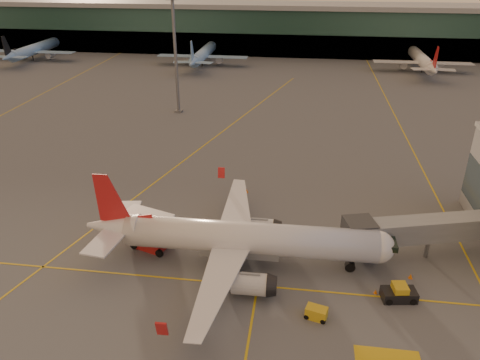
# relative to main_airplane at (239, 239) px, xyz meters

# --- Properties ---
(ground) EXTENTS (600.00, 600.00, 0.00)m
(ground) POSITION_rel_main_airplane_xyz_m (-2.33, -8.80, -3.57)
(ground) COLOR #4C4F54
(ground) RESTS_ON ground
(taxi_markings) EXTENTS (100.12, 173.00, 0.01)m
(taxi_markings) POSITION_rel_main_airplane_xyz_m (-9.65, 35.69, -3.56)
(taxi_markings) COLOR gold
(taxi_markings) RESTS_ON ground
(terminal) EXTENTS (400.00, 20.00, 17.60)m
(terminal) POSITION_rel_main_airplane_xyz_m (-2.33, 132.99, 5.19)
(terminal) COLOR #19382D
(terminal) RESTS_ON ground
(mast_west_near) EXTENTS (2.40, 2.40, 25.60)m
(mast_west_near) POSITION_rel_main_airplane_xyz_m (-22.33, 57.20, 11.29)
(mast_west_near) COLOR slate
(mast_west_near) RESTS_ON ground
(distant_aircraft_row) EXTENTS (290.00, 34.00, 13.00)m
(distant_aircraft_row) POSITION_rel_main_airplane_xyz_m (-23.33, 109.20, -3.57)
(distant_aircraft_row) COLOR #7EA7D3
(distant_aircraft_row) RESTS_ON ground
(main_airplane) EXTENTS (36.32, 32.63, 10.98)m
(main_airplane) POSITION_rel_main_airplane_xyz_m (0.00, 0.00, 0.00)
(main_airplane) COLOR silver
(main_airplane) RESTS_ON ground
(jet_bridge) EXTENTS (22.00, 8.84, 5.57)m
(jet_bridge) POSITION_rel_main_airplane_xyz_m (23.79, 5.07, 0.21)
(jet_bridge) COLOR slate
(jet_bridge) RESTS_ON ground
(catering_truck) EXTENTS (6.78, 4.56, 4.84)m
(catering_truck) POSITION_rel_main_airplane_xyz_m (-11.54, 2.04, -0.82)
(catering_truck) COLOR #AF1A19
(catering_truck) RESTS_ON ground
(gpu_cart) EXTENTS (2.46, 1.85, 1.28)m
(gpu_cart) POSITION_rel_main_airplane_xyz_m (9.14, -8.09, -2.94)
(gpu_cart) COLOR gold
(gpu_cart) RESTS_ON ground
(pushback_tug) EXTENTS (3.89, 2.48, 1.87)m
(pushback_tug) POSITION_rel_main_airplane_xyz_m (17.97, -3.97, -2.81)
(pushback_tug) COLOR black
(pushback_tug) RESTS_ON ground
(cone_nose) EXTENTS (0.48, 0.48, 0.60)m
(cone_nose) POSITION_rel_main_airplane_xyz_m (19.95, -0.02, -3.28)
(cone_nose) COLOR orange
(cone_nose) RESTS_ON ground
(cone_tail) EXTENTS (0.41, 0.41, 0.52)m
(cone_tail) POSITION_rel_main_airplane_xyz_m (-18.99, 1.31, -3.32)
(cone_tail) COLOR orange
(cone_tail) RESTS_ON ground
(cone_wing_left) EXTENTS (0.48, 0.48, 0.61)m
(cone_wing_left) POSITION_rel_main_airplane_xyz_m (-1.39, 18.63, -3.27)
(cone_wing_left) COLOR orange
(cone_wing_left) RESTS_ON ground
(cone_fwd) EXTENTS (0.39, 0.39, 0.49)m
(cone_fwd) POSITION_rel_main_airplane_xyz_m (15.65, -3.29, -3.33)
(cone_fwd) COLOR orange
(cone_fwd) RESTS_ON ground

